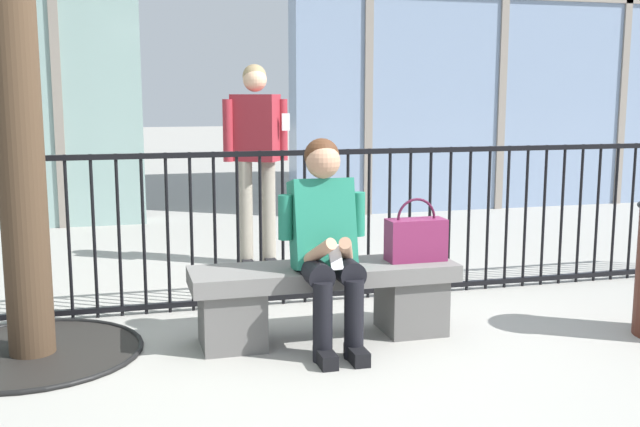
# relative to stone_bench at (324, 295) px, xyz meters

# --- Properties ---
(ground_plane) EXTENTS (60.00, 60.00, 0.00)m
(ground_plane) POSITION_rel_stone_bench_xyz_m (0.00, 0.00, -0.27)
(ground_plane) COLOR #9E9B93
(stone_bench) EXTENTS (1.60, 0.44, 0.45)m
(stone_bench) POSITION_rel_stone_bench_xyz_m (0.00, 0.00, 0.00)
(stone_bench) COLOR slate
(stone_bench) RESTS_ON ground
(seated_person_with_phone) EXTENTS (0.52, 0.66, 1.21)m
(seated_person_with_phone) POSITION_rel_stone_bench_xyz_m (-0.03, -0.13, 0.38)
(seated_person_with_phone) COLOR black
(seated_person_with_phone) RESTS_ON ground
(handbag_on_bench) EXTENTS (0.36, 0.16, 0.39)m
(handbag_on_bench) POSITION_rel_stone_bench_xyz_m (0.58, -0.01, 0.32)
(handbag_on_bench) COLOR #7A234C
(handbag_on_bench) RESTS_ON stone_bench
(bystander_at_railing) EXTENTS (0.55, 0.39, 1.71)m
(bystander_at_railing) POSITION_rel_stone_bench_xyz_m (-0.03, 2.07, 0.73)
(bystander_at_railing) COLOR gray
(bystander_at_railing) RESTS_ON ground
(plaza_railing) EXTENTS (7.72, 0.04, 1.08)m
(plaza_railing) POSITION_rel_stone_bench_xyz_m (0.00, 0.80, 0.28)
(plaza_railing) COLOR black
(plaza_railing) RESTS_ON ground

